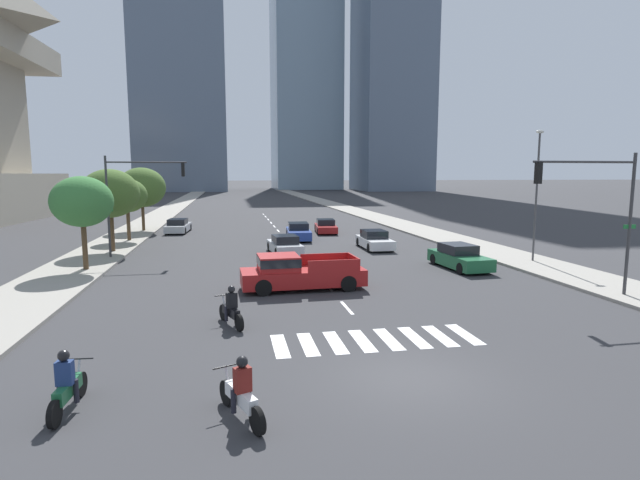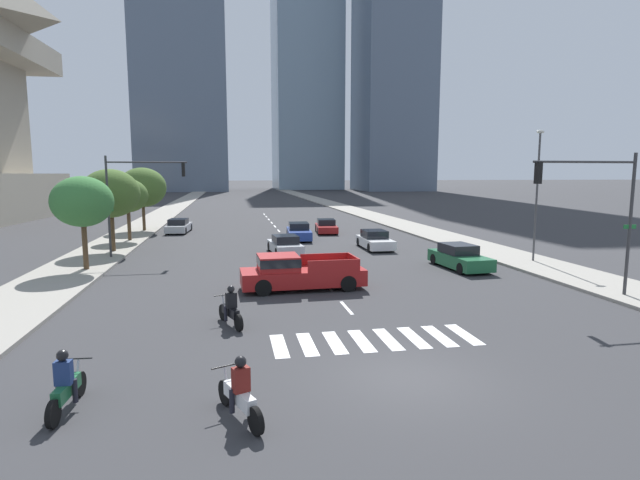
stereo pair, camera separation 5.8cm
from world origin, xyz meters
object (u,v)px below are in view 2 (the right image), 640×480
at_px(sedan_silver_4, 285,245).
at_px(street_tree_nearest, 82,202).
at_px(motorcycle_lead, 66,387).
at_px(traffic_signal_near, 596,198).
at_px(sedan_blue_1, 299,232).
at_px(sedan_green_2, 459,257).
at_px(motorcycle_trailing, 231,310).
at_px(pickup_truck, 297,273).
at_px(sedan_silver_0, 179,226).
at_px(street_tree_second, 110,194).
at_px(traffic_signal_far, 137,188).
at_px(motorcycle_third, 240,394).
at_px(sedan_white_5, 375,240).
at_px(street_tree_fourth, 142,187).
at_px(street_tree_third, 128,196).
at_px(sedan_red_3, 326,227).
at_px(street_lamp_east, 537,186).

xyz_separation_m(sedan_silver_4, street_tree_nearest, (-11.59, -4.18, 3.30)).
height_order(motorcycle_lead, street_tree_nearest, street_tree_nearest).
bearing_deg(sedan_silver_4, traffic_signal_near, -146.86).
relative_size(sedan_blue_1, sedan_green_2, 1.05).
relative_size(motorcycle_trailing, pickup_truck, 0.35).
bearing_deg(sedan_silver_0, street_tree_second, 169.07).
height_order(traffic_signal_near, traffic_signal_far, traffic_signal_far).
bearing_deg(street_tree_nearest, traffic_signal_far, 61.86).
xyz_separation_m(sedan_silver_4, street_tree_second, (-11.59, 2.50, 3.50)).
relative_size(motorcycle_third, sedan_white_5, 0.47).
distance_m(sedan_silver_0, sedan_white_5, 19.81).
bearing_deg(street_tree_fourth, sedan_silver_4, -52.74).
height_order(sedan_silver_0, sedan_silver_4, sedan_silver_0).
bearing_deg(sedan_blue_1, motorcycle_third, -6.45).
relative_size(traffic_signal_near, street_tree_third, 1.26).
height_order(pickup_truck, street_tree_fourth, street_tree_fourth).
relative_size(sedan_red_3, sedan_silver_4, 1.02).
bearing_deg(sedan_silver_0, sedan_red_3, -96.31).
bearing_deg(street_tree_nearest, street_tree_fourth, 90.00).
bearing_deg(traffic_signal_near, street_lamp_east, -109.16).
xyz_separation_m(motorcycle_trailing, sedan_red_3, (8.81, 27.07, -0.01)).
distance_m(sedan_white_5, street_tree_second, 18.67).
bearing_deg(motorcycle_trailing, traffic_signal_far, -0.79).
height_order(sedan_white_5, street_tree_third, street_tree_third).
bearing_deg(sedan_green_2, motorcycle_third, -43.12).
bearing_deg(sedan_silver_4, sedan_red_3, -29.32).
relative_size(sedan_blue_1, sedan_white_5, 1.11).
distance_m(pickup_truck, traffic_signal_near, 13.42).
height_order(motorcycle_trailing, sedan_silver_4, motorcycle_trailing).
bearing_deg(sedan_white_5, motorcycle_lead, -31.48).
bearing_deg(motorcycle_lead, pickup_truck, -27.66).
relative_size(sedan_silver_4, street_tree_fourth, 0.75).
height_order(sedan_silver_0, sedan_red_3, sedan_silver_0).
bearing_deg(traffic_signal_near, motorcycle_third, 27.71).
relative_size(street_tree_second, street_tree_third, 1.15).
height_order(street_tree_nearest, street_tree_second, street_tree_second).
bearing_deg(motorcycle_lead, street_tree_third, 12.04).
distance_m(street_tree_second, street_tree_third, 5.74).
relative_size(motorcycle_third, street_tree_third, 0.43).
bearing_deg(motorcycle_third, sedan_blue_1, -33.43).
relative_size(motorcycle_lead, traffic_signal_near, 0.35).
bearing_deg(sedan_silver_4, sedan_green_2, -132.24).
xyz_separation_m(sedan_green_2, street_tree_fourth, (-20.90, 22.26, 3.52)).
height_order(motorcycle_lead, sedan_white_5, motorcycle_lead).
distance_m(motorcycle_trailing, sedan_silver_0, 30.07).
distance_m(motorcycle_lead, traffic_signal_near, 20.61).
xyz_separation_m(pickup_truck, street_tree_third, (-10.97, 18.75, 2.88)).
distance_m(motorcycle_trailing, sedan_green_2, 15.63).
height_order(pickup_truck, sedan_silver_4, pickup_truck).
distance_m(sedan_red_3, street_tree_nearest, 23.08).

